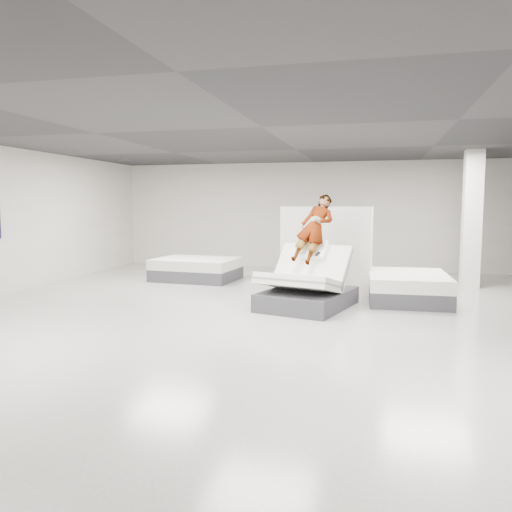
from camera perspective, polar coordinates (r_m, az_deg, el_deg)
name	(u,v)px	position (r m, az deg, el deg)	size (l,w,h in m)	color
room	(261,226)	(8.25, 0.59, 3.47)	(14.00, 14.04, 3.20)	#B8B6AD
hero_bed	(307,288)	(9.47, 5.82, -3.68)	(1.86, 2.19, 1.26)	#3C3C41
person	(314,244)	(9.68, 6.68, 1.41)	(0.55, 0.36, 1.51)	slate
remote	(318,254)	(9.29, 7.08, 0.23)	(0.05, 0.14, 0.03)	black
divider_panel	(324,250)	(11.01, 7.81, 0.67)	(2.09, 0.10, 1.90)	white
flat_bed_right_far	(408,287)	(10.57, 16.96, -3.43)	(1.59, 2.08, 0.56)	#3C3C41
flat_bed_left_far	(196,269)	(12.97, -6.84, -1.50)	(2.15, 1.69, 0.56)	#3C3C41
column	(472,219)	(12.71, 23.43, 3.87)	(0.40, 0.40, 3.20)	silver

